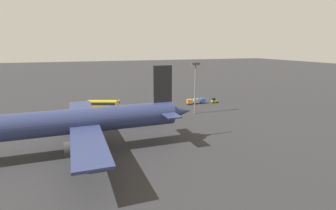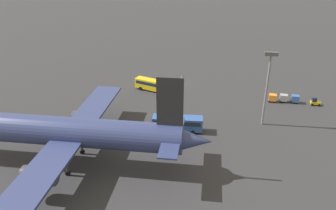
{
  "view_description": "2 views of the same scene",
  "coord_description": "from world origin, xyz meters",
  "views": [
    {
      "loc": [
        15.88,
        100.88,
        22.42
      ],
      "look_at": [
        -11.48,
        23.98,
        3.84
      ],
      "focal_mm": 28.0,
      "sensor_mm": 36.0,
      "label": 1
    },
    {
      "loc": [
        -9.86,
        92.24,
        35.8
      ],
      "look_at": [
        0.08,
        26.8,
        4.97
      ],
      "focal_mm": 35.0,
      "sensor_mm": 36.0,
      "label": 2
    }
  ],
  "objects": [
    {
      "name": "cargo_cart_blue",
      "position": [
        -31.05,
        9.85,
        1.19
      ],
      "size": [
        2.16,
        1.88,
        2.06
      ],
      "rotation": [
        0.0,
        0.0,
        -0.1
      ],
      "color": "#38383D",
      "rests_on": "ground"
    },
    {
      "name": "airplane",
      "position": [
        16.42,
        44.68,
        6.78
      ],
      "size": [
        53.65,
        46.14,
        18.04
      ],
      "rotation": [
        0.0,
        0.0,
        0.02
      ],
      "color": "navy",
      "rests_on": "ground"
    },
    {
      "name": "worker_person",
      "position": [
        0.15,
        -1.02,
        0.87
      ],
      "size": [
        0.38,
        0.38,
        1.74
      ],
      "color": "#1E1E2D",
      "rests_on": "ground"
    },
    {
      "name": "ground_plane",
      "position": [
        0.0,
        0.0,
        0.0
      ],
      "size": [
        600.0,
        600.0,
        0.0
      ],
      "primitive_type": "plane",
      "color": "#2D2D30"
    },
    {
      "name": "shuttle_bus_far",
      "position": [
        -2.41,
        29.22,
        2.0
      ],
      "size": [
        11.1,
        3.69,
        3.34
      ],
      "rotation": [
        0.0,
        0.0,
        0.05
      ],
      "color": "#2D5199",
      "rests_on": "ground"
    },
    {
      "name": "baggage_tug",
      "position": [
        -35.87,
        10.5,
        0.94
      ],
      "size": [
        2.41,
        1.64,
        2.1
      ],
      "rotation": [
        0.0,
        0.0,
        -0.01
      ],
      "color": "gold",
      "rests_on": "ground"
    },
    {
      "name": "cargo_cart_grey",
      "position": [
        -28.17,
        9.74,
        1.19
      ],
      "size": [
        2.16,
        1.88,
        2.06
      ],
      "rotation": [
        0.0,
        0.0,
        -0.1
      ],
      "color": "#38383D",
      "rests_on": "ground"
    },
    {
      "name": "shuttle_bus_near",
      "position": [
        7.44,
        7.33,
        1.94
      ],
      "size": [
        10.79,
        6.09,
        3.25
      ],
      "rotation": [
        0.0,
        0.0,
        -0.36
      ],
      "color": "gold",
      "rests_on": "ground"
    },
    {
      "name": "light_pole",
      "position": [
        -21.27,
        23.31,
        10.5
      ],
      "size": [
        2.8,
        0.7,
        17.05
      ],
      "color": "slate",
      "rests_on": "ground"
    },
    {
      "name": "cargo_cart_orange",
      "position": [
        -25.29,
        10.04,
        1.19
      ],
      "size": [
        2.16,
        1.88,
        2.06
      ],
      "rotation": [
        0.0,
        0.0,
        -0.1
      ],
      "color": "#38383D",
      "rests_on": "ground"
    }
  ]
}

